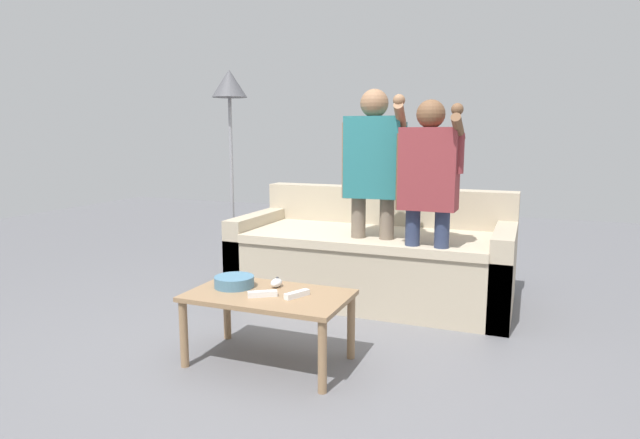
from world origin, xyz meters
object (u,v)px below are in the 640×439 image
player_center (373,174)px  coffee_table (269,303)px  couch (373,259)px  floor_lamp (230,105)px  game_remote_wand_near (297,294)px  game_remote_wand_far (262,294)px  game_remote_nunchuk (276,283)px  snack_bowl (234,282)px  player_right (429,186)px

player_center → coffee_table: bearing=-103.9°
couch → floor_lamp: size_ratio=1.16×
game_remote_wand_near → floor_lamp: bearing=131.2°
game_remote_wand_near → game_remote_wand_far: size_ratio=1.02×
game_remote_nunchuk → game_remote_wand_far: bearing=-86.6°
snack_bowl → game_remote_nunchuk: snack_bowl is taller
game_remote_wand_near → game_remote_wand_far: (-0.17, -0.06, -0.00)m
couch → coffee_table: size_ratio=2.36×
player_right → player_center: bearing=160.9°
coffee_table → snack_bowl: (-0.23, 0.04, 0.08)m
player_center → player_right: player_center is taller
couch → player_right: size_ratio=1.40×
coffee_table → game_remote_nunchuk: (-0.01, 0.12, 0.08)m
coffee_table → game_remote_wand_far: game_remote_wand_far is taller
player_center → game_remote_wand_far: (-0.27, -1.12, -0.56)m
game_remote_nunchuk → floor_lamp: (-1.02, 1.25, 1.04)m
game_remote_wand_near → coffee_table: bearing=178.9°
snack_bowl → floor_lamp: floor_lamp is taller
floor_lamp → coffee_table: bearing=-52.9°
game_remote_nunchuk → floor_lamp: size_ratio=0.05×
player_center → game_remote_nunchuk: bearing=-106.4°
snack_bowl → game_remote_wand_near: bearing=-6.1°
coffee_table → game_remote_nunchuk: bearing=96.2°
coffee_table → floor_lamp: bearing=127.1°
couch → player_right: player_right is taller
game_remote_wand_far → player_center: bearing=76.7°
coffee_table → game_remote_wand_far: 0.09m
coffee_table → game_remote_wand_far: bearing=-92.0°
snack_bowl → game_remote_wand_near: 0.40m
coffee_table → player_center: 1.26m
snack_bowl → floor_lamp: 1.87m
player_center → game_remote_wand_far: 1.28m
coffee_table → snack_bowl: 0.25m
player_center → player_right: size_ratio=1.06×
game_remote_nunchuk → floor_lamp: bearing=129.3°
player_center → game_remote_wand_near: (-0.10, -1.06, -0.56)m
coffee_table → couch: bearing=82.0°
couch → snack_bowl: size_ratio=9.17×
player_right → game_remote_nunchuk: bearing=-130.3°
player_right → game_remote_wand_near: (-0.50, -0.92, -0.50)m
floor_lamp → game_remote_nunchuk: bearing=-50.7°
game_remote_wand_near → game_remote_nunchuk: bearing=145.2°
floor_lamp → game_remote_wand_far: floor_lamp is taller
player_right → snack_bowl: bearing=-135.4°
game_remote_wand_far → couch: bearing=82.3°
game_remote_nunchuk → player_center: player_center is taller
couch → game_remote_wand_near: bearing=-91.0°
player_right → floor_lamp: bearing=165.2°
player_right → game_remote_wand_far: player_right is taller
player_right → game_remote_wand_near: size_ratio=9.54×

